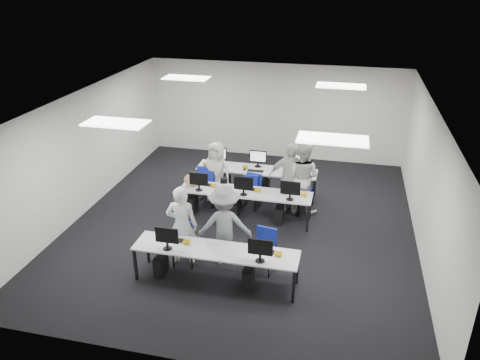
% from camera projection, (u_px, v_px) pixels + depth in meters
% --- Properties ---
extents(room, '(9.00, 9.02, 3.00)m').
position_uv_depth(room, '(243.00, 165.00, 10.72)').
color(room, black).
rests_on(room, ground).
extents(ceiling_panels, '(5.20, 4.60, 0.02)m').
position_uv_depth(ceiling_panels, '(244.00, 102.00, 10.11)').
color(ceiling_panels, white).
rests_on(ceiling_panels, room).
extents(desk_front, '(3.20, 0.70, 0.73)m').
position_uv_depth(desk_front, '(216.00, 252.00, 8.94)').
color(desk_front, silver).
rests_on(desk_front, ground).
extents(desk_mid, '(3.20, 0.70, 0.73)m').
position_uv_depth(desk_mid, '(245.00, 193.00, 11.24)').
color(desk_mid, silver).
rests_on(desk_mid, ground).
extents(desk_back, '(3.20, 0.70, 0.73)m').
position_uv_depth(desk_back, '(257.00, 171.00, 12.48)').
color(desk_back, silver).
rests_on(desk_back, ground).
extents(equipment_front, '(2.51, 0.41, 1.19)m').
position_uv_depth(equipment_front, '(206.00, 265.00, 9.10)').
color(equipment_front, '#0B4999').
rests_on(equipment_front, desk_front).
extents(equipment_mid, '(2.91, 0.41, 1.19)m').
position_uv_depth(equipment_mid, '(237.00, 205.00, 11.40)').
color(equipment_mid, white).
rests_on(equipment_mid, desk_mid).
extents(equipment_back, '(2.91, 0.41, 1.19)m').
position_uv_depth(equipment_back, '(263.00, 182.00, 12.59)').
color(equipment_back, white).
rests_on(equipment_back, desk_back).
extents(chair_0, '(0.50, 0.53, 0.87)m').
position_uv_depth(chair_0, '(184.00, 251.00, 9.71)').
color(chair_0, navy).
rests_on(chair_0, ground).
extents(chair_1, '(0.51, 0.54, 0.90)m').
position_uv_depth(chair_1, '(263.00, 258.00, 9.46)').
color(chair_1, navy).
rests_on(chair_1, ground).
extents(chair_2, '(0.55, 0.58, 0.97)m').
position_uv_depth(chair_2, '(205.00, 193.00, 12.10)').
color(chair_2, navy).
rests_on(chair_2, ground).
extents(chair_3, '(0.50, 0.53, 0.86)m').
position_uv_depth(chair_3, '(251.00, 197.00, 11.98)').
color(chair_3, navy).
rests_on(chair_3, ground).
extents(chair_4, '(0.55, 0.58, 0.90)m').
position_uv_depth(chair_4, '(290.00, 202.00, 11.67)').
color(chair_4, navy).
rests_on(chair_4, ground).
extents(chair_5, '(0.47, 0.51, 0.89)m').
position_uv_depth(chair_5, '(210.00, 189.00, 12.41)').
color(chair_5, navy).
rests_on(chair_5, ground).
extents(chair_6, '(0.47, 0.50, 0.85)m').
position_uv_depth(chair_6, '(251.00, 193.00, 12.21)').
color(chair_6, navy).
rests_on(chair_6, ground).
extents(chair_7, '(0.58, 0.62, 0.98)m').
position_uv_depth(chair_7, '(300.00, 196.00, 11.93)').
color(chair_7, navy).
rests_on(chair_7, ground).
extents(handbag, '(0.38, 0.24, 0.31)m').
position_uv_depth(handbag, '(191.00, 180.00, 11.45)').
color(handbag, '#9C7650').
rests_on(handbag, desk_mid).
extents(student_0, '(0.67, 0.48, 1.75)m').
position_uv_depth(student_0, '(182.00, 226.00, 9.45)').
color(student_0, beige).
rests_on(student_0, ground).
extents(student_1, '(1.07, 0.94, 1.83)m').
position_uv_depth(student_1, '(302.00, 177.00, 11.54)').
color(student_1, beige).
rests_on(student_1, ground).
extents(student_2, '(0.87, 0.66, 1.60)m').
position_uv_depth(student_2, '(217.00, 172.00, 12.14)').
color(student_2, beige).
rests_on(student_2, ground).
extents(student_3, '(1.09, 0.55, 1.79)m').
position_uv_depth(student_3, '(289.00, 178.00, 11.56)').
color(student_3, beige).
rests_on(student_3, ground).
extents(photographer, '(1.24, 0.89, 1.73)m').
position_uv_depth(photographer, '(224.00, 225.00, 9.48)').
color(photographer, slate).
rests_on(photographer, ground).
extents(dslr_camera, '(0.18, 0.21, 0.10)m').
position_uv_depth(dslr_camera, '(224.00, 181.00, 9.26)').
color(dslr_camera, black).
rests_on(dslr_camera, photographer).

